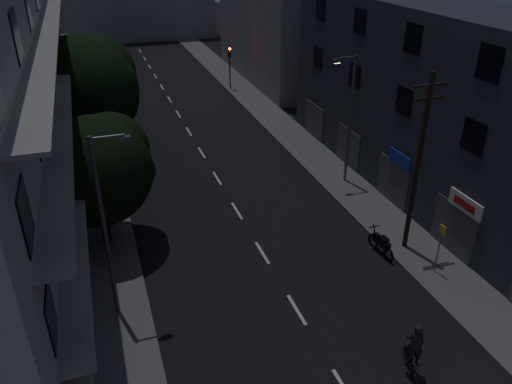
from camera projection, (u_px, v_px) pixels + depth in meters
ground at (200, 150)px, 37.04m from camera, size 160.00×160.00×0.00m
sidewalk_left at (95, 163)px, 34.88m from camera, size 3.00×90.00×0.15m
sidewalk_right at (293, 137)px, 39.12m from camera, size 3.00×90.00×0.15m
lane_markings at (183, 122)px, 42.26m from camera, size 0.15×60.50×0.01m
building_right at (442, 107)px, 28.65m from camera, size 6.19×28.00×11.00m
building_far_left at (24, 3)px, 49.13m from camera, size 6.00×20.00×16.00m
building_far_right at (273, 16)px, 51.61m from camera, size 6.00×20.00×13.00m
building_far_end at (128, 3)px, 72.34m from camera, size 24.00×8.00×10.00m
tree_near at (97, 167)px, 24.13m from camera, size 5.48×5.48×6.76m
tree_mid at (83, 88)px, 31.66m from camera, size 7.13×7.13×8.77m
tree_far at (85, 75)px, 40.63m from camera, size 4.95×4.95×6.12m
traffic_signal_far_right at (230, 59)px, 49.27m from camera, size 0.28×0.37×4.10m
traffic_signal_far_left at (90, 64)px, 47.44m from camera, size 0.28×0.37×4.10m
street_lamp_left_near at (107, 222)px, 19.16m from camera, size 1.51×0.25×8.00m
street_lamp_right at (349, 114)px, 30.21m from camera, size 1.51×0.25×8.00m
street_lamp_left_far at (91, 85)px, 35.88m from camera, size 1.51×0.25×8.00m
utility_pole at (418, 162)px, 23.43m from camera, size 1.80×0.24×9.00m
bus_stop_sign at (440, 240)px, 22.92m from camera, size 0.06×0.35×2.52m
motorcycle at (381, 244)px, 25.05m from camera, size 0.61×2.12×1.36m
cyclist at (412, 357)px, 18.15m from camera, size 1.25×1.96×2.34m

